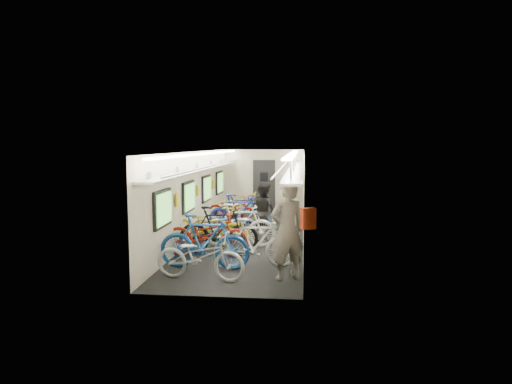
% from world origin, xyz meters
% --- Properties ---
extents(train_car_shell, '(10.00, 10.00, 10.00)m').
position_xyz_m(train_car_shell, '(-0.36, 0.71, 1.66)').
color(train_car_shell, black).
rests_on(train_car_shell, ground).
extents(bicycle_0, '(1.86, 0.89, 0.94)m').
position_xyz_m(bicycle_0, '(-0.46, -4.07, 0.47)').
color(bicycle_0, '#AAABAF').
rests_on(bicycle_0, ground).
extents(bicycle_1, '(1.95, 0.65, 1.16)m').
position_xyz_m(bicycle_1, '(-0.55, -3.29, 0.58)').
color(bicycle_1, '#1A4C9C').
rests_on(bicycle_1, ground).
extents(bicycle_2, '(2.04, 0.77, 1.06)m').
position_xyz_m(bicycle_2, '(-0.72, -2.27, 0.53)').
color(bicycle_2, maroon).
rests_on(bicycle_2, ground).
extents(bicycle_3, '(1.93, 0.67, 1.14)m').
position_xyz_m(bicycle_3, '(-0.50, -1.95, 0.57)').
color(bicycle_3, black).
rests_on(bicycle_3, ground).
extents(bicycle_4, '(2.33, 1.41, 1.15)m').
position_xyz_m(bicycle_4, '(-0.79, -1.62, 0.58)').
color(bicycle_4, gold).
rests_on(bicycle_4, ground).
extents(bicycle_5, '(1.84, 0.53, 1.10)m').
position_xyz_m(bicycle_5, '(-0.11, -1.15, 0.55)').
color(bicycle_5, white).
rests_on(bicycle_5, ground).
extents(bicycle_6, '(1.89, 1.07, 0.94)m').
position_xyz_m(bicycle_6, '(-0.63, -0.43, 0.47)').
color(bicycle_6, '#9D9CA1').
rests_on(bicycle_6, ground).
extents(bicycle_7, '(1.99, 0.95, 1.15)m').
position_xyz_m(bicycle_7, '(-0.37, 0.58, 0.58)').
color(bicycle_7, '#1A309C').
rests_on(bicycle_7, ground).
extents(bicycle_8, '(2.03, 1.36, 1.01)m').
position_xyz_m(bicycle_8, '(-0.73, 1.75, 0.50)').
color(bicycle_8, maroon).
rests_on(bicycle_8, ground).
extents(bicycle_9, '(1.78, 0.66, 1.04)m').
position_xyz_m(bicycle_9, '(-0.44, 1.56, 0.52)').
color(bicycle_9, black).
rests_on(bicycle_9, ground).
extents(bicycle_10, '(1.88, 0.69, 0.98)m').
position_xyz_m(bicycle_10, '(-0.63, 2.77, 0.49)').
color(bicycle_10, gold).
rests_on(bicycle_10, ground).
extents(bicycle_11, '(1.83, 0.73, 1.07)m').
position_xyz_m(bicycle_11, '(0.51, -3.11, 0.53)').
color(bicycle_11, '#B9B9BB').
rests_on(bicycle_11, ground).
extents(passenger_near, '(0.83, 0.72, 1.91)m').
position_xyz_m(passenger_near, '(1.19, -3.86, 0.96)').
color(passenger_near, gray).
rests_on(passenger_near, ground).
extents(passenger_mid, '(0.98, 0.97, 1.60)m').
position_xyz_m(passenger_mid, '(0.44, -0.38, 0.80)').
color(passenger_mid, black).
rests_on(passenger_mid, ground).
extents(backpack, '(0.29, 0.22, 0.38)m').
position_xyz_m(backpack, '(1.58, -4.36, 1.28)').
color(backpack, red).
rests_on(backpack, passenger_near).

